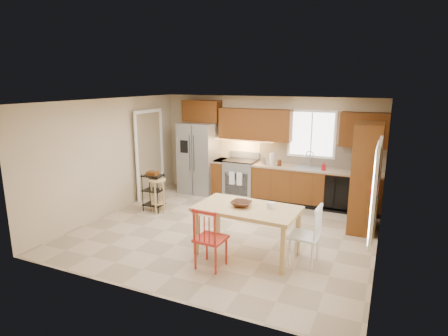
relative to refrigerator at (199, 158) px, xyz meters
name	(u,v)px	position (x,y,z in m)	size (l,w,h in m)	color
floor	(225,230)	(1.70, -2.12, -0.91)	(5.50, 5.50, 0.00)	tan
ceiling	(226,101)	(1.70, -2.12, 1.59)	(5.50, 5.00, 0.02)	silver
wall_back	(266,147)	(1.70, 0.38, 0.34)	(5.50, 0.02, 2.50)	#CCB793
wall_front	(147,208)	(1.70, -4.62, 0.34)	(5.50, 0.02, 2.50)	#CCB793
wall_left	(110,156)	(-1.05, -2.12, 0.34)	(0.02, 5.00, 2.50)	#CCB793
wall_right	(383,184)	(4.45, -2.12, 0.34)	(0.02, 5.00, 2.50)	#CCB793
refrigerator	(199,158)	(0.00, 0.00, 0.00)	(0.92, 0.75, 1.82)	gray
range_stove	(241,179)	(1.15, 0.06, -0.45)	(0.76, 0.63, 0.92)	gray
base_cabinet_narrow	(221,177)	(0.60, 0.08, -0.46)	(0.30, 0.60, 0.90)	brown
base_cabinet_run	(315,187)	(2.99, 0.08, -0.46)	(2.92, 0.60, 0.90)	brown
dishwasher	(338,194)	(3.55, -0.22, -0.46)	(0.60, 0.02, 0.78)	black
backsplash	(319,155)	(2.99, 0.36, 0.27)	(2.92, 0.03, 0.55)	beige
upper_over_fridge	(202,111)	(0.00, 0.20, 1.19)	(1.00, 0.35, 0.55)	#5D2F0F
upper_left_block	(255,124)	(1.45, 0.20, 0.92)	(1.80, 0.35, 0.75)	#5D2F0F
upper_right_block	(364,130)	(3.95, 0.20, 0.92)	(1.00, 0.35, 0.75)	#5D2F0F
window_back	(312,134)	(2.80, 0.35, 0.74)	(1.12, 0.04, 1.12)	white
sink	(307,169)	(2.80, 0.08, -0.05)	(0.62, 0.46, 0.16)	gray
undercab_glow	(243,140)	(1.15, 0.17, 0.52)	(1.60, 0.30, 0.01)	#FFBF66
soap_bottle	(324,166)	(3.18, -0.02, 0.09)	(0.09, 0.09, 0.19)	#B30C16
paper_towel	(272,159)	(1.95, 0.03, 0.13)	(0.12, 0.12, 0.28)	silver
canister_steel	(264,160)	(1.75, 0.03, 0.08)	(0.11, 0.11, 0.18)	gray
canister_wood	(279,163)	(2.15, 0.00, 0.06)	(0.10, 0.10, 0.14)	#452412
pantry	(366,177)	(4.13, -0.93, 0.14)	(0.50, 0.95, 2.10)	brown
fire_extinguisher	(375,190)	(4.33, -1.98, 0.19)	(0.12, 0.12, 0.36)	#B30C16
window_right	(376,191)	(4.38, -3.27, 0.54)	(0.04, 1.02, 1.32)	white
doorway	(149,155)	(-0.97, -0.82, 0.14)	(0.04, 0.95, 2.10)	#8C7A59
dining_table	(247,231)	(2.44, -2.91, -0.50)	(1.68, 0.94, 0.82)	tan
chair_red	(211,237)	(2.09, -3.56, -0.42)	(0.46, 0.46, 0.99)	#AA251A
chair_white	(304,235)	(3.39, -2.86, -0.42)	(0.46, 0.46, 0.99)	silver
table_bowl	(241,206)	(2.34, -2.91, -0.08)	(0.34, 0.34, 0.08)	#452412
table_jar	(271,207)	(2.81, -2.81, -0.05)	(0.13, 0.13, 0.15)	silver
bar_stool	(158,196)	(-0.08, -1.80, -0.53)	(0.37, 0.37, 0.77)	tan
utility_cart	(153,192)	(-0.25, -1.72, -0.48)	(0.43, 0.33, 0.86)	black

